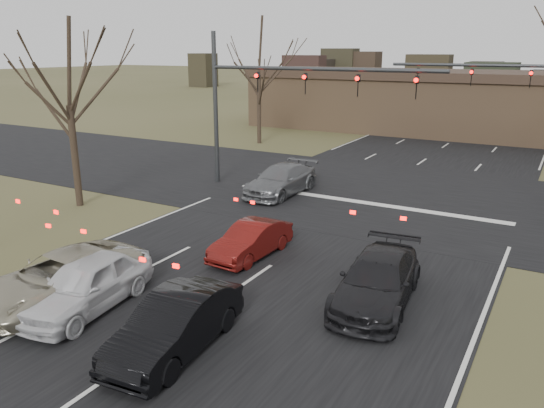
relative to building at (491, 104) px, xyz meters
The scene contains 14 objects.
ground 38.15m from the building, 93.01° to the right, with size 360.00×360.00×0.00m, color #474725.
road_main 22.25m from the building, 95.19° to the left, with size 14.00×300.00×0.02m, color black.
road_cross 23.24m from the building, 94.97° to the right, with size 200.00×14.00×0.02m, color black.
building is the anchor object (origin of this frame).
mast_arm_near 26.14m from the building, 106.13° to the right, with size 12.12×0.24×8.00m.
mast_arm_far 15.75m from the building, 74.42° to the right, with size 11.12×0.24×8.00m.
tree_left_near 34.95m from the building, 112.87° to the right, with size 5.10×5.10×8.50m.
tree_left_far 20.39m from the building, 139.09° to the right, with size 5.70×5.70×9.50m.
car_silver_suv 39.63m from the building, 98.72° to the right, with size 2.39×5.18×1.44m, color #A69F86.
car_white_sedan 39.48m from the building, 97.29° to the right, with size 1.78×4.43×1.51m, color silver.
car_black_hatch 39.66m from the building, 92.04° to the right, with size 1.50×4.31×1.42m, color black.
car_charcoal_sedan 34.84m from the building, 86.70° to the right, with size 1.97×4.84×1.41m, color black.
car_grey_ahead 26.32m from the building, 103.70° to the right, with size 2.05×5.04×1.46m, color slate.
car_red_ahead 33.67m from the building, 95.22° to the right, with size 1.29×3.70×1.22m, color #5B100D.
Camera 1 is at (8.29, -10.40, 7.10)m, focal length 35.00 mm.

